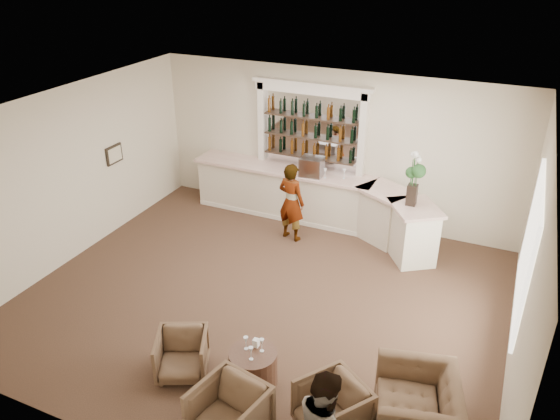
# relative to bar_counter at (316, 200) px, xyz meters

# --- Properties ---
(ground) EXTENTS (8.00, 8.00, 0.00)m
(ground) POSITION_rel_bar_counter_xyz_m (0.16, -3.00, -0.57)
(ground) COLOR brown
(ground) RESTS_ON ground
(room_shell) EXTENTS (8.04, 7.02, 3.32)m
(room_shell) POSITION_rel_bar_counter_xyz_m (0.33, -2.29, 1.77)
(room_shell) COLOR beige
(room_shell) RESTS_ON ground
(bar_counter) EXTENTS (5.72, 1.80, 1.14)m
(bar_counter) POSITION_rel_bar_counter_xyz_m (0.00, 0.00, 0.00)
(bar_counter) COLOR white
(bar_counter) RESTS_ON ground
(back_bar_alcove) EXTENTS (2.64, 0.25, 3.00)m
(back_bar_alcove) POSITION_rel_bar_counter_xyz_m (-0.34, 0.41, 1.46)
(back_bar_alcove) COLOR white
(back_bar_alcove) RESTS_ON ground
(cocktail_table) EXTENTS (0.68, 0.68, 0.50)m
(cocktail_table) POSITION_rel_bar_counter_xyz_m (0.90, -4.82, -0.32)
(cocktail_table) COLOR #4D3221
(cocktail_table) RESTS_ON ground
(sommelier) EXTENTS (0.68, 0.53, 1.66)m
(sommelier) POSITION_rel_bar_counter_xyz_m (-0.24, -0.81, 0.26)
(sommelier) COLOR gray
(sommelier) RESTS_ON ground
(armchair_left) EXTENTS (0.95, 0.96, 0.66)m
(armchair_left) POSITION_rel_bar_counter_xyz_m (-0.09, -5.10, -0.24)
(armchair_left) COLOR brown
(armchair_left) RESTS_ON ground
(armchair_center) EXTENTS (0.98, 1.00, 0.77)m
(armchair_center) POSITION_rel_bar_counter_xyz_m (1.07, -5.82, -0.19)
(armchair_center) COLOR brown
(armchair_center) RESTS_ON ground
(armchair_right) EXTENTS (1.09, 1.10, 0.72)m
(armchair_right) POSITION_rel_bar_counter_xyz_m (2.20, -5.19, -0.21)
(armchair_right) COLOR brown
(armchair_right) RESTS_ON ground
(armchair_far) EXTENTS (1.29, 1.39, 0.76)m
(armchair_far) POSITION_rel_bar_counter_xyz_m (3.16, -4.72, -0.19)
(armchair_far) COLOR brown
(armchair_far) RESTS_ON ground
(espresso_machine) EXTENTS (0.49, 0.42, 0.41)m
(espresso_machine) POSITION_rel_bar_counter_xyz_m (-0.11, -0.05, 0.77)
(espresso_machine) COLOR #B2B2B7
(espresso_machine) RESTS_ON bar_counter
(flower_vase) EXTENTS (0.28, 0.28, 1.07)m
(flower_vase) POSITION_rel_bar_counter_xyz_m (2.11, -0.57, 1.17)
(flower_vase) COLOR black
(flower_vase) RESTS_ON bar_counter
(wine_glass_bar_left) EXTENTS (0.07, 0.07, 0.21)m
(wine_glass_bar_left) POSITION_rel_bar_counter_xyz_m (0.19, -0.03, 0.67)
(wine_glass_bar_left) COLOR white
(wine_glass_bar_left) RESTS_ON bar_counter
(wine_glass_bar_right) EXTENTS (0.07, 0.07, 0.21)m
(wine_glass_bar_right) POSITION_rel_bar_counter_xyz_m (0.56, 0.10, 0.67)
(wine_glass_bar_right) COLOR white
(wine_glass_bar_right) RESTS_ON bar_counter
(wine_glass_tbl_a) EXTENTS (0.07, 0.07, 0.21)m
(wine_glass_tbl_a) POSITION_rel_bar_counter_xyz_m (0.78, -4.79, 0.03)
(wine_glass_tbl_a) COLOR white
(wine_glass_tbl_a) RESTS_ON cocktail_table
(wine_glass_tbl_b) EXTENTS (0.07, 0.07, 0.21)m
(wine_glass_tbl_b) POSITION_rel_bar_counter_xyz_m (1.00, -4.74, 0.03)
(wine_glass_tbl_b) COLOR white
(wine_glass_tbl_b) RESTS_ON cocktail_table
(wine_glass_tbl_c) EXTENTS (0.07, 0.07, 0.21)m
(wine_glass_tbl_c) POSITION_rel_bar_counter_xyz_m (0.94, -4.95, 0.03)
(wine_glass_tbl_c) COLOR white
(wine_glass_tbl_c) RESTS_ON cocktail_table
(napkin_holder) EXTENTS (0.08, 0.08, 0.12)m
(napkin_holder) POSITION_rel_bar_counter_xyz_m (0.88, -4.68, -0.01)
(napkin_holder) COLOR white
(napkin_holder) RESTS_ON cocktail_table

